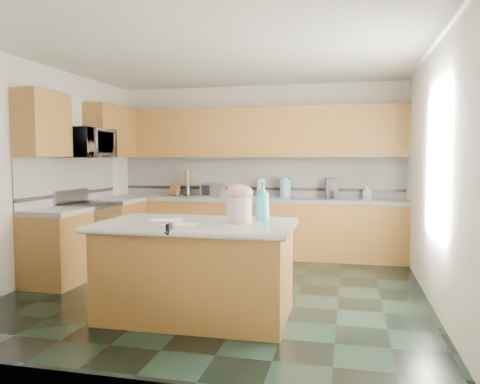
% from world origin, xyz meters
% --- Properties ---
extents(floor, '(4.60, 4.60, 0.00)m').
position_xyz_m(floor, '(0.00, 0.00, 0.00)').
color(floor, black).
rests_on(floor, ground).
extents(ceiling, '(4.60, 4.60, 0.00)m').
position_xyz_m(ceiling, '(0.00, 0.00, 2.70)').
color(ceiling, white).
rests_on(ceiling, ground).
extents(wall_back, '(4.60, 0.04, 2.70)m').
position_xyz_m(wall_back, '(0.00, 2.32, 1.35)').
color(wall_back, white).
rests_on(wall_back, ground).
extents(wall_front, '(4.60, 0.04, 2.70)m').
position_xyz_m(wall_front, '(0.00, -2.32, 1.35)').
color(wall_front, white).
rests_on(wall_front, ground).
extents(wall_left, '(0.04, 4.60, 2.70)m').
position_xyz_m(wall_left, '(-2.32, 0.00, 1.35)').
color(wall_left, white).
rests_on(wall_left, ground).
extents(wall_right, '(0.04, 4.60, 2.70)m').
position_xyz_m(wall_right, '(2.32, 0.00, 1.35)').
color(wall_right, white).
rests_on(wall_right, ground).
extents(back_base_cab, '(4.60, 0.60, 0.86)m').
position_xyz_m(back_base_cab, '(0.00, 2.00, 0.43)').
color(back_base_cab, '#553818').
rests_on(back_base_cab, ground).
extents(back_countertop, '(4.60, 0.64, 0.06)m').
position_xyz_m(back_countertop, '(0.00, 2.00, 0.89)').
color(back_countertop, white).
rests_on(back_countertop, back_base_cab).
extents(back_upper_cab, '(4.60, 0.33, 0.78)m').
position_xyz_m(back_upper_cab, '(0.00, 2.13, 1.94)').
color(back_upper_cab, '#553818').
rests_on(back_upper_cab, wall_back).
extents(back_backsplash, '(4.60, 0.02, 0.63)m').
position_xyz_m(back_backsplash, '(0.00, 2.29, 1.24)').
color(back_backsplash, silver).
rests_on(back_backsplash, back_countertop).
extents(back_accent_band, '(4.60, 0.01, 0.05)m').
position_xyz_m(back_accent_band, '(0.00, 2.28, 1.04)').
color(back_accent_band, black).
rests_on(back_accent_band, back_countertop).
extents(left_base_cab_rear, '(0.60, 0.82, 0.86)m').
position_xyz_m(left_base_cab_rear, '(-2.00, 1.29, 0.43)').
color(left_base_cab_rear, '#553818').
rests_on(left_base_cab_rear, ground).
extents(left_counter_rear, '(0.64, 0.82, 0.06)m').
position_xyz_m(left_counter_rear, '(-2.00, 1.29, 0.89)').
color(left_counter_rear, white).
rests_on(left_counter_rear, left_base_cab_rear).
extents(left_base_cab_front, '(0.60, 0.72, 0.86)m').
position_xyz_m(left_base_cab_front, '(-2.00, -0.24, 0.43)').
color(left_base_cab_front, '#553818').
rests_on(left_base_cab_front, ground).
extents(left_counter_front, '(0.64, 0.72, 0.06)m').
position_xyz_m(left_counter_front, '(-2.00, -0.24, 0.89)').
color(left_counter_front, white).
rests_on(left_counter_front, left_base_cab_front).
extents(left_backsplash, '(0.02, 2.30, 0.63)m').
position_xyz_m(left_backsplash, '(-2.29, 0.55, 1.24)').
color(left_backsplash, silver).
rests_on(left_backsplash, wall_left).
extents(left_accent_band, '(0.01, 2.30, 0.05)m').
position_xyz_m(left_accent_band, '(-2.28, 0.55, 1.04)').
color(left_accent_band, black).
rests_on(left_accent_band, wall_left).
extents(left_upper_cab_rear, '(0.33, 1.09, 0.78)m').
position_xyz_m(left_upper_cab_rear, '(-2.13, 1.42, 1.94)').
color(left_upper_cab_rear, '#553818').
rests_on(left_upper_cab_rear, wall_left).
extents(left_upper_cab_front, '(0.33, 0.72, 0.78)m').
position_xyz_m(left_upper_cab_front, '(-2.13, -0.24, 1.94)').
color(left_upper_cab_front, '#553818').
rests_on(left_upper_cab_front, wall_left).
extents(range_body, '(0.60, 0.76, 0.88)m').
position_xyz_m(range_body, '(-2.00, 0.50, 0.44)').
color(range_body, '#B7B7BC').
rests_on(range_body, ground).
extents(range_oven_door, '(0.02, 0.68, 0.55)m').
position_xyz_m(range_oven_door, '(-1.71, 0.50, 0.40)').
color(range_oven_door, black).
rests_on(range_oven_door, range_body).
extents(range_cooktop, '(0.62, 0.78, 0.04)m').
position_xyz_m(range_cooktop, '(-2.00, 0.50, 0.90)').
color(range_cooktop, black).
rests_on(range_cooktop, range_body).
extents(range_handle, '(0.02, 0.66, 0.02)m').
position_xyz_m(range_handle, '(-1.68, 0.50, 0.78)').
color(range_handle, '#B7B7BC').
rests_on(range_handle, range_body).
extents(range_backguard, '(0.06, 0.76, 0.18)m').
position_xyz_m(range_backguard, '(-2.26, 0.50, 1.02)').
color(range_backguard, '#B7B7BC').
rests_on(range_backguard, range_body).
extents(microwave, '(0.50, 0.73, 0.41)m').
position_xyz_m(microwave, '(-2.00, 0.50, 1.73)').
color(microwave, '#B7B7BC').
rests_on(microwave, wall_left).
extents(island_base, '(1.76, 1.02, 0.86)m').
position_xyz_m(island_base, '(0.03, -0.96, 0.43)').
color(island_base, '#553818').
rests_on(island_base, ground).
extents(island_top, '(1.86, 1.12, 0.06)m').
position_xyz_m(island_top, '(0.03, -0.96, 0.89)').
color(island_top, white).
rests_on(island_top, island_base).
extents(island_bullnose, '(1.84, 0.09, 0.06)m').
position_xyz_m(island_bullnose, '(0.03, -1.51, 0.89)').
color(island_bullnose, white).
rests_on(island_bullnose, island_base).
extents(treat_jar, '(0.30, 0.30, 0.25)m').
position_xyz_m(treat_jar, '(0.44, -0.91, 1.04)').
color(treat_jar, silver).
rests_on(treat_jar, island_top).
extents(treat_jar_lid, '(0.26, 0.26, 0.16)m').
position_xyz_m(treat_jar_lid, '(0.44, -0.91, 1.20)').
color(treat_jar_lid, '#C9818F').
rests_on(treat_jar_lid, treat_jar).
extents(treat_jar_knob, '(0.08, 0.03, 0.03)m').
position_xyz_m(treat_jar_knob, '(0.44, -0.91, 1.26)').
color(treat_jar_knob, tan).
rests_on(treat_jar_knob, treat_jar_lid).
extents(treat_jar_knob_end_l, '(0.04, 0.04, 0.04)m').
position_xyz_m(treat_jar_knob_end_l, '(0.40, -0.91, 1.26)').
color(treat_jar_knob_end_l, tan).
rests_on(treat_jar_knob_end_l, treat_jar_lid).
extents(treat_jar_knob_end_r, '(0.04, 0.04, 0.04)m').
position_xyz_m(treat_jar_knob_end_r, '(0.48, -0.91, 1.26)').
color(treat_jar_knob_end_r, tan).
rests_on(treat_jar_knob_end_r, treat_jar_lid).
extents(soap_bottle_island, '(0.16, 0.16, 0.38)m').
position_xyz_m(soap_bottle_island, '(0.62, -0.69, 1.11)').
color(soap_bottle_island, teal).
rests_on(soap_bottle_island, island_top).
extents(paper_sheet_a, '(0.33, 0.26, 0.00)m').
position_xyz_m(paper_sheet_a, '(-0.06, -1.14, 0.92)').
color(paper_sheet_a, white).
rests_on(paper_sheet_a, island_top).
extents(paper_sheet_b, '(0.35, 0.29, 0.00)m').
position_xyz_m(paper_sheet_b, '(-0.30, -0.90, 0.92)').
color(paper_sheet_b, white).
rests_on(paper_sheet_b, island_top).
extents(clamp_body, '(0.04, 0.10, 0.09)m').
position_xyz_m(clamp_body, '(-0.04, -1.49, 0.93)').
color(clamp_body, black).
rests_on(clamp_body, island_top).
extents(clamp_handle, '(0.02, 0.07, 0.02)m').
position_xyz_m(clamp_handle, '(-0.04, -1.55, 0.91)').
color(clamp_handle, black).
rests_on(clamp_handle, island_top).
extents(knife_block, '(0.17, 0.20, 0.25)m').
position_xyz_m(knife_block, '(-1.34, 2.05, 1.04)').
color(knife_block, '#472814').
rests_on(knife_block, back_countertop).
extents(utensil_crock, '(0.13, 0.13, 0.17)m').
position_xyz_m(utensil_crock, '(-1.15, 2.08, 1.00)').
color(utensil_crock, black).
rests_on(utensil_crock, back_countertop).
extents(utensil_bundle, '(0.08, 0.08, 0.25)m').
position_xyz_m(utensil_bundle, '(-1.15, 2.08, 1.21)').
color(utensil_bundle, '#472814').
rests_on(utensil_bundle, utensil_crock).
extents(toaster_oven, '(0.39, 0.31, 0.20)m').
position_xyz_m(toaster_oven, '(-0.70, 2.05, 1.02)').
color(toaster_oven, '#B7B7BC').
rests_on(toaster_oven, back_countertop).
extents(toaster_oven_door, '(0.31, 0.01, 0.16)m').
position_xyz_m(toaster_oven_door, '(-0.70, 1.94, 1.02)').
color(toaster_oven_door, black).
rests_on(toaster_oven_door, toaster_oven).
extents(paper_towel, '(0.13, 0.13, 0.29)m').
position_xyz_m(paper_towel, '(0.08, 2.10, 1.06)').
color(paper_towel, white).
rests_on(paper_towel, back_countertop).
extents(paper_towel_base, '(0.19, 0.19, 0.01)m').
position_xyz_m(paper_towel_base, '(0.08, 2.10, 0.93)').
color(paper_towel_base, '#B7B7BC').
rests_on(paper_towel_base, back_countertop).
extents(water_jug, '(0.17, 0.17, 0.29)m').
position_xyz_m(water_jug, '(0.48, 2.06, 1.06)').
color(water_jug, '#6AA7CF').
rests_on(water_jug, back_countertop).
extents(water_jug_neck, '(0.08, 0.08, 0.04)m').
position_xyz_m(water_jug_neck, '(0.48, 2.06, 1.23)').
color(water_jug_neck, '#6AA7CF').
rests_on(water_jug_neck, water_jug).
extents(coffee_maker, '(0.20, 0.22, 0.31)m').
position_xyz_m(coffee_maker, '(1.19, 2.08, 1.08)').
color(coffee_maker, black).
rests_on(coffee_maker, back_countertop).
extents(coffee_carafe, '(0.13, 0.13, 0.13)m').
position_xyz_m(coffee_carafe, '(1.19, 2.03, 0.98)').
color(coffee_carafe, black).
rests_on(coffee_carafe, back_countertop).
extents(soap_bottle_back, '(0.13, 0.13, 0.21)m').
position_xyz_m(soap_bottle_back, '(1.71, 2.05, 1.02)').
color(soap_bottle_back, white).
rests_on(soap_bottle_back, back_countertop).
extents(soap_back_cap, '(0.02, 0.02, 0.03)m').
position_xyz_m(soap_back_cap, '(1.71, 2.05, 1.14)').
color(soap_back_cap, red).
rests_on(soap_back_cap, soap_bottle_back).
extents(window_light_proxy, '(0.02, 1.40, 1.10)m').
position_xyz_m(window_light_proxy, '(2.29, -0.20, 1.50)').
color(window_light_proxy, white).
rests_on(window_light_proxy, wall_right).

